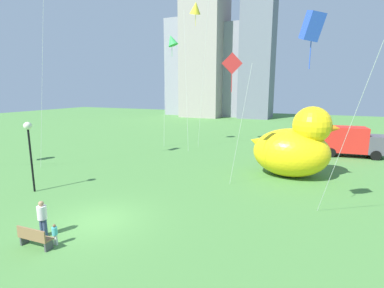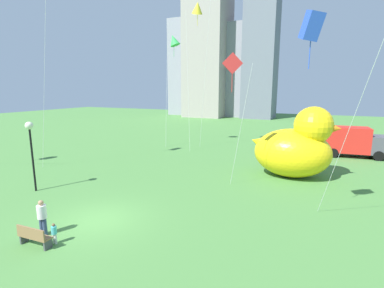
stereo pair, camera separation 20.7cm
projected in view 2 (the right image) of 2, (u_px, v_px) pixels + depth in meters
name	position (u px, v px, depth m)	size (l,w,h in m)	color
ground_plane	(98.00, 220.00, 14.24)	(140.00, 140.00, 0.00)	#4C843E
park_bench	(34.00, 236.00, 11.77)	(1.53, 0.53, 0.90)	olive
person_adult	(42.00, 216.00, 12.65)	(0.40, 0.40, 1.63)	#38476B
person_child	(54.00, 233.00, 12.00)	(0.22, 0.22, 0.91)	silver
giant_inflatable_duck	(295.00, 147.00, 20.97)	(6.31, 4.05, 5.23)	yellow
lamppost	(30.00, 138.00, 17.73)	(0.48, 0.48, 4.45)	black
box_truck	(351.00, 142.00, 27.49)	(6.23, 2.87, 2.85)	red
city_skyline	(241.00, 53.00, 64.94)	(62.00, 12.14, 36.55)	gray
kite_red	(233.00, 68.00, 17.19)	(1.74, 1.49, 8.57)	silver
kite_blue	(312.00, 27.00, 11.61)	(3.18, 3.48, 9.59)	silver
kite_green	(174.00, 40.00, 30.97)	(1.95, 1.84, 12.32)	silver
kite_yellow	(197.00, 8.00, 28.62)	(2.28, 2.31, 15.11)	silver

